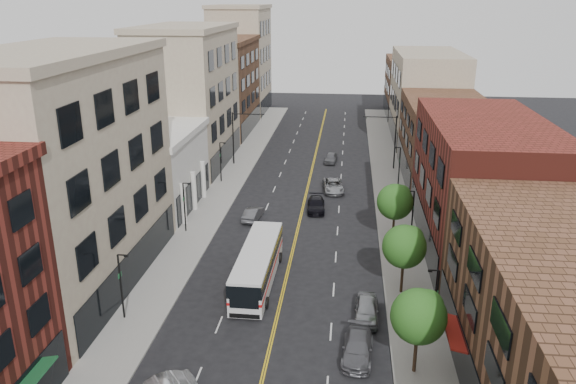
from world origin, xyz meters
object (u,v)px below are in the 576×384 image
(car_lane_behind, at_px, (253,214))
(car_lane_c, at_px, (331,158))
(car_lane_a, at_px, (316,205))
(car_lane_b, at_px, (333,186))
(car_parked_far, at_px, (367,309))
(car_parked_mid, at_px, (357,348))
(city_bus, at_px, (258,263))

(car_lane_behind, xyz_separation_m, car_lane_c, (7.36, 22.46, 0.01))
(car_lane_a, height_order, car_lane_b, car_lane_b)
(car_parked_far, bearing_deg, car_parked_mid, -96.45)
(city_bus, relative_size, car_lane_behind, 2.98)
(car_parked_mid, distance_m, car_lane_behind, 25.11)
(car_parked_far, distance_m, car_lane_a, 21.96)
(car_parked_mid, height_order, car_lane_behind, car_parked_mid)
(car_parked_far, xyz_separation_m, car_lane_c, (-4.05, 40.46, -0.07))
(car_lane_a, relative_size, car_lane_b, 0.91)
(city_bus, bearing_deg, car_lane_a, 78.06)
(city_bus, height_order, car_lane_c, city_bus)
(car_lane_a, relative_size, car_lane_c, 1.18)
(car_lane_b, distance_m, car_lane_c, 12.45)
(car_lane_a, bearing_deg, car_lane_c, 83.84)
(car_parked_far, relative_size, car_lane_b, 0.85)
(car_lane_behind, distance_m, car_lane_a, 7.26)
(car_lane_behind, xyz_separation_m, car_lane_b, (8.09, 10.03, 0.05))
(car_parked_far, bearing_deg, city_bus, 154.69)
(car_lane_behind, distance_m, car_lane_b, 12.89)
(car_parked_mid, xyz_separation_m, car_lane_behind, (-10.72, 22.71, -0.03))
(car_parked_mid, bearing_deg, car_parked_far, 85.64)
(city_bus, height_order, car_parked_far, city_bus)
(car_parked_far, bearing_deg, car_lane_b, 98.58)
(city_bus, height_order, car_lane_b, city_bus)
(car_lane_behind, height_order, car_lane_a, car_lane_a)
(car_parked_mid, bearing_deg, car_lane_a, 103.28)
(car_lane_a, bearing_deg, car_parked_far, -80.21)
(car_lane_b, bearing_deg, car_lane_c, 86.44)
(car_parked_mid, height_order, car_lane_a, car_parked_mid)
(car_parked_mid, relative_size, car_lane_c, 1.20)
(city_bus, bearing_deg, car_parked_mid, -48.47)
(car_parked_mid, height_order, car_lane_b, car_lane_b)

